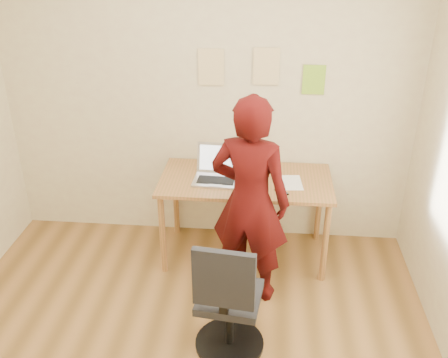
# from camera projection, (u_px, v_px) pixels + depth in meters

# --- Properties ---
(room) EXTENTS (3.58, 3.58, 2.78)m
(room) POSITION_uv_depth(u_px,v_px,m) (166.00, 191.00, 2.60)
(room) COLOR brown
(room) RESTS_ON ground
(desk) EXTENTS (1.40, 0.70, 0.74)m
(desk) POSITION_uv_depth(u_px,v_px,m) (246.00, 188.00, 4.11)
(desk) COLOR #A16737
(desk) RESTS_ON ground
(laptop) EXTENTS (0.38, 0.34, 0.26)m
(laptop) POSITION_uv_depth(u_px,v_px,m) (217.00, 173.00, 4.05)
(laptop) COLOR #B4B3BB
(laptop) RESTS_ON desk
(paper_sheet) EXTENTS (0.21, 0.28, 0.00)m
(paper_sheet) POSITION_uv_depth(u_px,v_px,m) (290.00, 183.00, 4.01)
(paper_sheet) COLOR white
(paper_sheet) RESTS_ON desk
(phone) EXTENTS (0.11, 0.13, 0.01)m
(phone) POSITION_uv_depth(u_px,v_px,m) (282.00, 192.00, 3.86)
(phone) COLOR black
(phone) RESTS_ON desk
(wall_note_left) EXTENTS (0.21, 0.00, 0.30)m
(wall_note_left) POSITION_uv_depth(u_px,v_px,m) (211.00, 67.00, 4.04)
(wall_note_left) COLOR #DCBE83
(wall_note_left) RESTS_ON room
(wall_note_mid) EXTENTS (0.21, 0.00, 0.30)m
(wall_note_mid) POSITION_uv_depth(u_px,v_px,m) (266.00, 67.00, 4.00)
(wall_note_mid) COLOR #DCBE83
(wall_note_mid) RESTS_ON room
(wall_note_right) EXTENTS (0.18, 0.00, 0.24)m
(wall_note_right) POSITION_uv_depth(u_px,v_px,m) (314.00, 80.00, 4.01)
(wall_note_right) COLOR #85BB2A
(wall_note_right) RESTS_ON room
(office_chair) EXTENTS (0.47, 0.47, 0.91)m
(office_chair) POSITION_uv_depth(u_px,v_px,m) (228.00, 306.00, 3.22)
(office_chair) COLOR black
(office_chair) RESTS_ON ground
(person) EXTENTS (0.66, 0.51, 1.61)m
(person) POSITION_uv_depth(u_px,v_px,m) (250.00, 201.00, 3.60)
(person) COLOR #3C0908
(person) RESTS_ON ground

